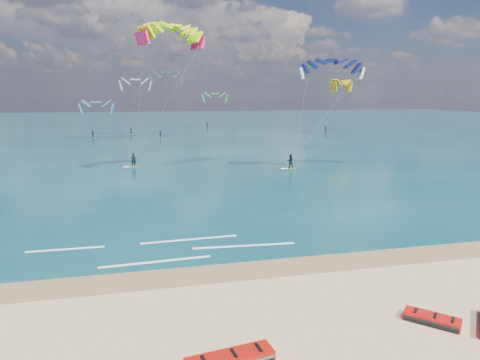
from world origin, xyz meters
name	(u,v)px	position (x,y,z in m)	size (l,w,h in m)	color
ground	(158,161)	(0.00, 40.00, 0.00)	(320.00, 320.00, 0.00)	tan
wet_sand_strip	(188,275)	(0.00, 3.00, 0.00)	(320.00, 2.40, 0.01)	olive
sea	(149,126)	(0.00, 104.00, 0.02)	(320.00, 200.00, 0.04)	#0B363C
packed_kite_mid	(432,323)	(8.70, -3.49, 0.00)	(2.22, 1.03, 0.37)	red
kitesurfer_main	(151,96)	(-0.68, 32.19, 8.48)	(10.68, 10.11, 16.75)	yellow
kitesurfer_far	(312,108)	(16.62, 28.51, 7.16)	(9.04, 5.67, 13.49)	#A8CC1E
shoreline_foam	(172,249)	(-0.45, 6.77, 0.05)	(15.06, 3.60, 0.01)	white
distant_kites	(128,110)	(-4.36, 75.81, 5.41)	(93.26, 34.31, 12.59)	#95969E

